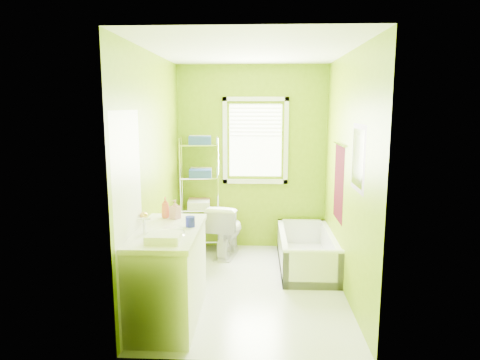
{
  "coord_description": "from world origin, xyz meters",
  "views": [
    {
      "loc": [
        0.1,
        -4.6,
        2.04
      ],
      "look_at": [
        -0.12,
        0.25,
        1.19
      ],
      "focal_mm": 32.0,
      "sensor_mm": 36.0,
      "label": 1
    }
  ],
  "objects_px": {
    "toilet": "(226,229)",
    "vanity": "(168,272)",
    "bathtub": "(306,256)",
    "wire_shelf_unit": "(201,181)"
  },
  "relations": [
    {
      "from": "vanity",
      "to": "bathtub",
      "type": "bearing_deg",
      "value": 43.26
    },
    {
      "from": "toilet",
      "to": "vanity",
      "type": "xyz_separation_m",
      "value": [
        -0.42,
        -1.8,
        0.11
      ]
    },
    {
      "from": "bathtub",
      "to": "toilet",
      "type": "height_order",
      "value": "toilet"
    },
    {
      "from": "wire_shelf_unit",
      "to": "vanity",
      "type": "bearing_deg",
      "value": -91.4
    },
    {
      "from": "bathtub",
      "to": "wire_shelf_unit",
      "type": "distance_m",
      "value": 1.78
    },
    {
      "from": "bathtub",
      "to": "toilet",
      "type": "relative_size",
      "value": 1.97
    },
    {
      "from": "vanity",
      "to": "wire_shelf_unit",
      "type": "distance_m",
      "value": 2.11
    },
    {
      "from": "bathtub",
      "to": "toilet",
      "type": "distance_m",
      "value": 1.15
    },
    {
      "from": "toilet",
      "to": "wire_shelf_unit",
      "type": "bearing_deg",
      "value": -23.77
    },
    {
      "from": "toilet",
      "to": "vanity",
      "type": "bearing_deg",
      "value": 86.97
    }
  ]
}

